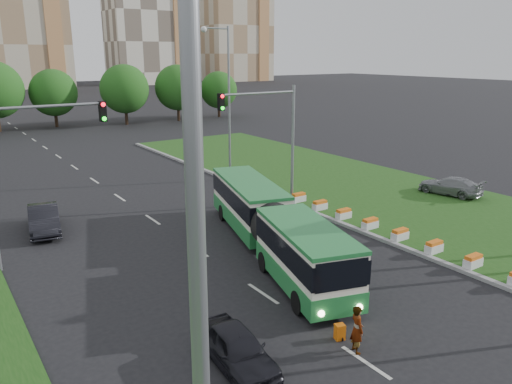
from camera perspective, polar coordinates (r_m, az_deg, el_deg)
ground at (r=23.59m, az=6.88°, el=-9.59°), size 360.00×360.00×0.00m
grass_median at (r=37.59m, az=13.93°, el=-0.20°), size 14.00×60.00×0.15m
median_kerb at (r=32.90m, az=5.75°, el=-2.03°), size 0.30×60.00×0.18m
lane_markings at (r=38.97m, az=-16.29°, el=0.07°), size 0.20×100.00×0.01m
flower_planters at (r=28.45m, az=16.14°, el=-4.66°), size 1.10×18.10×0.60m
traffic_mast_median at (r=32.50m, az=1.99°, el=7.35°), size 5.76×0.32×8.00m
traffic_mast_left at (r=25.68m, az=-25.06°, el=3.70°), size 5.76×0.32×8.00m
street_lamps at (r=28.56m, az=-10.81°, el=7.27°), size 36.00×60.00×12.00m
tree_line at (r=75.18m, az=-15.58°, el=10.80°), size 120.00×8.00×9.00m
apartment_tower_ceast at (r=169.19m, az=-25.62°, el=19.19°), size 25.00×15.00×50.00m
apartment_tower_east at (r=180.33m, az=-12.22°, el=19.50°), size 27.00×15.00×47.00m
midrise_east at (r=196.23m, az=-2.17°, el=18.44°), size 24.00×14.00×40.00m
articulated_bus at (r=25.50m, az=1.32°, el=-3.74°), size 2.41×15.45×2.54m
car_left_near at (r=17.10m, az=-2.14°, el=-17.47°), size 1.88×3.99×1.32m
car_left_far at (r=31.30m, az=-23.07°, el=-2.86°), size 2.38×4.84×1.53m
car_median at (r=38.54m, az=21.31°, el=0.68°), size 2.69×4.76×1.30m
pedestrian at (r=18.03m, az=11.46°, el=-15.12°), size 0.59×0.73×1.74m
shopping_trolley at (r=18.90m, az=9.55°, el=-15.50°), size 0.34×0.36×0.59m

